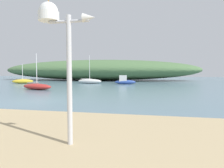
% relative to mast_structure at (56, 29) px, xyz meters
% --- Properties ---
extents(ground_plane, '(120.00, 120.00, 0.00)m').
position_rel_mast_structure_xyz_m(ground_plane, '(-5.14, 6.93, -2.92)').
color(ground_plane, slate).
extents(distant_hill, '(43.95, 13.37, 4.46)m').
position_rel_mast_structure_xyz_m(distant_hill, '(-9.48, 36.82, -0.70)').
color(distant_hill, '#517547').
rests_on(distant_hill, ground).
extents(mast_structure, '(1.37, 0.48, 3.35)m').
position_rel_mast_structure_xyz_m(mast_structure, '(0.00, 0.00, 0.00)').
color(mast_structure, silver).
rests_on(mast_structure, beach_sand).
extents(sailboat_west_reach, '(4.05, 2.24, 3.82)m').
position_rel_mast_structure_xyz_m(sailboat_west_reach, '(-9.67, 14.22, -2.59)').
color(sailboat_west_reach, '#B72D28').
rests_on(sailboat_west_reach, ground).
extents(sailboat_mid_channel, '(3.42, 2.02, 3.14)m').
position_rel_mast_structure_xyz_m(sailboat_mid_channel, '(-17.70, 22.84, -2.57)').
color(sailboat_mid_channel, gold).
rests_on(sailboat_mid_channel, ground).
extents(sailboat_centre_water, '(4.17, 1.69, 4.50)m').
position_rel_mast_structure_xyz_m(sailboat_centre_water, '(-7.30, 25.07, -2.54)').
color(sailboat_centre_water, white).
rests_on(sailboat_centre_water, ground).
extents(motorboat_far_right, '(3.27, 1.27, 1.34)m').
position_rel_mast_structure_xyz_m(motorboat_far_right, '(-1.60, 24.55, -2.44)').
color(motorboat_far_right, '#2D4C9E').
rests_on(motorboat_far_right, ground).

